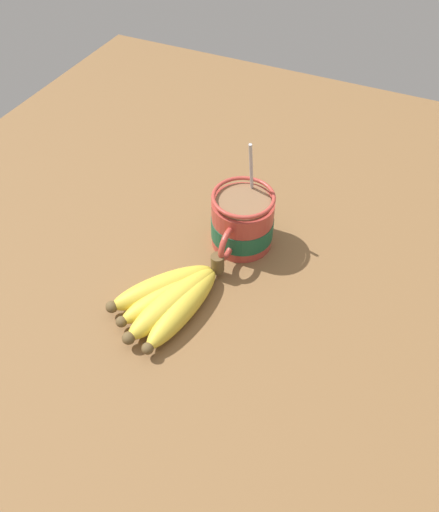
{
  "coord_description": "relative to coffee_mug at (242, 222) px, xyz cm",
  "views": [
    {
      "loc": [
        49.5,
        19.28,
        60.28
      ],
      "look_at": [
        4.59,
        -1.37,
        7.49
      ],
      "focal_mm": 35.0,
      "sensor_mm": 36.0,
      "label": 1
    }
  ],
  "objects": [
    {
      "name": "banana_bunch",
      "position": [
        16.09,
        -3.88,
        -2.38
      ],
      "size": [
        18.34,
        13.32,
        4.22
      ],
      "color": "brown",
      "rests_on": "table"
    },
    {
      "name": "coffee_mug",
      "position": [
        0.0,
        0.0,
        0.0
      ],
      "size": [
        13.33,
        9.78,
        17.46
      ],
      "color": "#B23D33",
      "rests_on": "table"
    },
    {
      "name": "table",
      "position": [
        3.29,
        1.14,
        -5.92
      ],
      "size": [
        123.6,
        123.6,
        3.31
      ],
      "color": "brown",
      "rests_on": "ground"
    }
  ]
}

